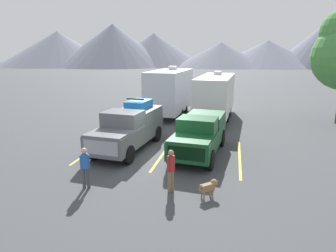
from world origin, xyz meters
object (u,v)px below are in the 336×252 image
object	(u,v)px
pickup_truck_b	(200,133)
person_a	(85,165)
dog	(210,186)
person_b	(171,168)
camper_trailer_a	(170,90)
pickup_truck_a	(130,127)
camper_trailer_b	(215,95)

from	to	relation	value
pickup_truck_b	person_a	bearing A→B (deg)	-127.51
dog	person_b	bearing A→B (deg)	173.70
pickup_truck_b	camper_trailer_a	size ratio (longest dim) A/B	0.74
pickup_truck_a	dog	distance (m)	6.80
camper_trailer_a	person_b	world-z (taller)	camper_trailer_a
pickup_truck_a	person_a	xyz separation A→B (m)	(0.00, -5.11, -0.26)
camper_trailer_a	camper_trailer_b	bearing A→B (deg)	-5.35
camper_trailer_a	dog	bearing A→B (deg)	-72.09
camper_trailer_b	camper_trailer_a	bearing A→B (deg)	174.65
pickup_truck_b	camper_trailer_a	distance (m)	9.57
camper_trailer_a	person_b	size ratio (longest dim) A/B	4.50
dog	pickup_truck_b	bearing A→B (deg)	100.85
person_a	camper_trailer_a	bearing A→B (deg)	88.51
person_b	dog	size ratio (longest dim) A/B	2.50
camper_trailer_a	person_b	xyz separation A→B (m)	(2.90, -13.40, -1.15)
camper_trailer_b	person_b	bearing A→B (deg)	-93.55
camper_trailer_a	dog	size ratio (longest dim) A/B	11.26
camper_trailer_b	person_b	xyz separation A→B (m)	(-0.81, -13.05, -0.98)
camper_trailer_b	person_a	world-z (taller)	camper_trailer_b
camper_trailer_a	person_a	world-z (taller)	camper_trailer_a
camper_trailer_a	person_a	bearing A→B (deg)	-91.49
camper_trailer_b	person_b	size ratio (longest dim) A/B	5.23
person_a	dog	bearing A→B (deg)	3.56
camper_trailer_b	person_b	world-z (taller)	camper_trailer_b
person_b	dog	xyz separation A→B (m)	(1.48, -0.16, -0.51)
person_a	person_b	world-z (taller)	same
pickup_truck_b	camper_trailer_b	size ratio (longest dim) A/B	0.64
person_b	camper_trailer_a	bearing A→B (deg)	102.23
camper_trailer_a	dog	distance (m)	14.35
pickup_truck_b	camper_trailer_b	world-z (taller)	camper_trailer_b
camper_trailer_a	person_a	distance (m)	13.91
pickup_truck_b	camper_trailer_b	xyz separation A→B (m)	(0.23, 8.51, 0.84)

